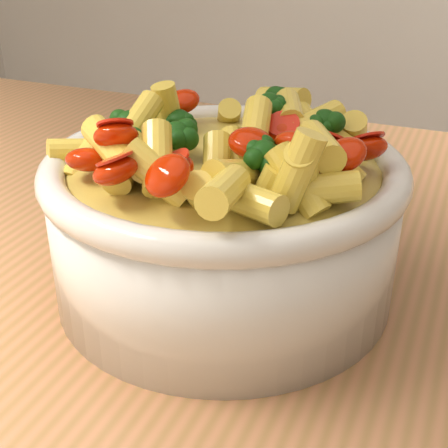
% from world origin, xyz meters
% --- Properties ---
extents(table, '(1.20, 0.80, 0.90)m').
position_xyz_m(table, '(0.00, 0.00, 0.80)').
color(table, '#B0724B').
rests_on(table, ground).
extents(serving_bowl, '(0.26, 0.26, 0.11)m').
position_xyz_m(serving_bowl, '(0.05, -0.05, 0.96)').
color(serving_bowl, silver).
rests_on(serving_bowl, table).
extents(pasta_salad, '(0.20, 0.20, 0.05)m').
position_xyz_m(pasta_salad, '(0.05, -0.05, 1.03)').
color(pasta_salad, '#F2CD4C').
rests_on(pasta_salad, serving_bowl).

